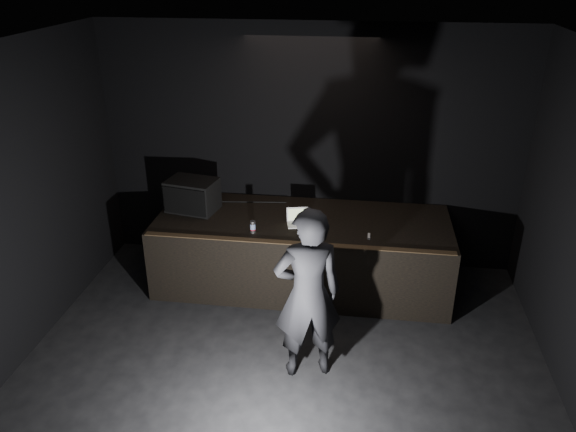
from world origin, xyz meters
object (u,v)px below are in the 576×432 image
(stage_riser, at_px, (302,251))
(beer_can, at_px, (253,227))
(stage_monitor, at_px, (192,195))
(laptop, at_px, (298,220))
(person, at_px, (308,294))

(stage_riser, bearing_deg, beer_can, -140.27)
(stage_monitor, xyz_separation_m, laptop, (1.52, -0.24, -0.17))
(laptop, relative_size, person, 0.17)
(beer_can, height_order, person, person)
(stage_riser, bearing_deg, stage_monitor, 176.47)
(laptop, xyz_separation_m, beer_can, (-0.55, -0.35, 0.03))
(stage_riser, xyz_separation_m, person, (0.27, -1.85, 0.51))
(stage_riser, bearing_deg, person, -81.74)
(stage_riser, relative_size, person, 1.99)
(beer_can, xyz_separation_m, person, (0.86, -1.36, -0.08))
(beer_can, relative_size, person, 0.08)
(stage_riser, height_order, beer_can, beer_can)
(stage_riser, relative_size, laptop, 11.78)
(stage_monitor, height_order, person, person)
(laptop, height_order, beer_can, laptop)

